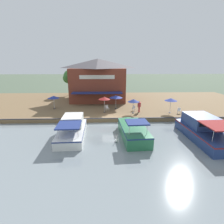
% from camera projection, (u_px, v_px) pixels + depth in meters
% --- Properties ---
extents(ground_plane, '(220.00, 220.00, 0.00)m').
position_uv_depth(ground_plane, '(111.00, 123.00, 24.28)').
color(ground_plane, '#4C5B47').
extents(quay_deck, '(22.00, 56.00, 0.60)m').
position_uv_depth(quay_deck, '(110.00, 103.00, 34.78)').
color(quay_deck, brown).
rests_on(quay_deck, ground).
extents(quay_edge_fender, '(0.20, 50.40, 0.10)m').
position_uv_depth(quay_edge_fender, '(111.00, 118.00, 24.20)').
color(quay_edge_fender, '#2D2D33').
rests_on(quay_edge_fender, quay_deck).
extents(waterfront_restaurant, '(11.93, 11.07, 8.30)m').
position_uv_depth(waterfront_restaurant, '(98.00, 79.00, 36.25)').
color(waterfront_restaurant, brown).
rests_on(waterfront_restaurant, quay_deck).
extents(patio_umbrella_mid_patio_right, '(1.94, 1.94, 2.20)m').
position_uv_depth(patio_umbrella_mid_patio_right, '(54.00, 97.00, 29.01)').
color(patio_umbrella_mid_patio_right, '#B7B7B7').
rests_on(patio_umbrella_mid_patio_right, quay_deck).
extents(patio_umbrella_far_corner, '(1.76, 1.76, 2.24)m').
position_uv_depth(patio_umbrella_far_corner, '(134.00, 101.00, 26.36)').
color(patio_umbrella_far_corner, '#B7B7B7').
rests_on(patio_umbrella_far_corner, quay_deck).
extents(patio_umbrella_back_row, '(1.89, 1.89, 2.32)m').
position_uv_depth(patio_umbrella_back_row, '(171.00, 100.00, 26.58)').
color(patio_umbrella_back_row, '#B7B7B7').
rests_on(patio_umbrella_back_row, quay_deck).
extents(patio_umbrella_by_entrance, '(2.18, 2.18, 2.29)m').
position_uv_depth(patio_umbrella_by_entrance, '(116.00, 97.00, 29.03)').
color(patio_umbrella_by_entrance, '#B7B7B7').
rests_on(patio_umbrella_by_entrance, quay_deck).
extents(patio_umbrella_mid_patio_left, '(1.79, 1.79, 2.48)m').
position_uv_depth(patio_umbrella_mid_patio_left, '(104.00, 98.00, 26.73)').
color(patio_umbrella_mid_patio_left, '#B7B7B7').
rests_on(patio_umbrella_mid_patio_left, quay_deck).
extents(cafe_chair_far_corner_seat, '(0.58, 0.58, 0.85)m').
position_uv_depth(cafe_chair_far_corner_seat, '(134.00, 108.00, 28.04)').
color(cafe_chair_far_corner_seat, white).
rests_on(cafe_chair_far_corner_seat, quay_deck).
extents(cafe_chair_under_first_umbrella, '(0.55, 0.55, 0.85)m').
position_uv_depth(cafe_chair_under_first_umbrella, '(179.00, 110.00, 26.65)').
color(cafe_chair_under_first_umbrella, white).
rests_on(cafe_chair_under_first_umbrella, quay_deck).
extents(cafe_chair_back_row_seat, '(0.58, 0.58, 0.85)m').
position_uv_depth(cafe_chair_back_row_seat, '(107.00, 108.00, 28.31)').
color(cafe_chair_back_row_seat, white).
rests_on(cafe_chair_back_row_seat, quay_deck).
extents(person_near_entrance, '(0.51, 0.51, 1.80)m').
position_uv_depth(person_near_entrance, '(139.00, 105.00, 27.13)').
color(person_near_entrance, '#B23338').
rests_on(person_near_entrance, quay_deck).
extents(motorboat_distant_upstream, '(9.49, 3.83, 2.37)m').
position_uv_depth(motorboat_distant_upstream, '(202.00, 129.00, 19.53)').
color(motorboat_distant_upstream, navy).
rests_on(motorboat_distant_upstream, river_water).
extents(motorboat_fourth_along, '(8.00, 3.05, 2.13)m').
position_uv_depth(motorboat_fourth_along, '(73.00, 128.00, 20.12)').
color(motorboat_fourth_along, white).
rests_on(motorboat_fourth_along, river_water).
extents(motorboat_nearest_quay, '(7.70, 2.96, 2.37)m').
position_uv_depth(motorboat_nearest_quay, '(132.00, 129.00, 19.90)').
color(motorboat_nearest_quay, '#287047').
rests_on(motorboat_nearest_quay, river_water).
extents(swan, '(0.61, 0.29, 0.69)m').
position_uv_depth(swan, '(116.00, 140.00, 18.32)').
color(swan, white).
rests_on(swan, river_water).
extents(tree_behind_restaurant, '(3.44, 3.27, 5.96)m').
position_uv_depth(tree_behind_restaurant, '(70.00, 77.00, 40.91)').
color(tree_behind_restaurant, brown).
rests_on(tree_behind_restaurant, quay_deck).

